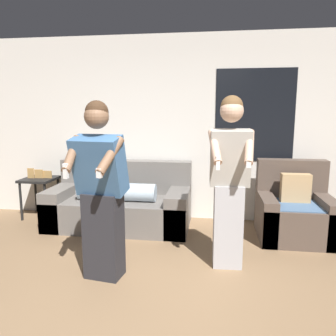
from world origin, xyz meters
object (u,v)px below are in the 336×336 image
(couch, at_px, (121,204))
(person_right, at_px, (229,181))
(side_table, at_px, (39,184))
(armchair, at_px, (294,212))
(person_left, at_px, (101,192))

(couch, distance_m, person_right, 1.91)
(couch, xyz_separation_m, side_table, (-1.33, 0.19, 0.22))
(couch, distance_m, armchair, 2.34)
(side_table, relative_size, person_right, 0.43)
(armchair, distance_m, person_left, 2.54)
(person_left, bearing_deg, armchair, 33.18)
(side_table, distance_m, person_right, 3.08)
(couch, distance_m, person_left, 1.61)
(person_right, bearing_deg, person_left, -160.67)
(side_table, xyz_separation_m, person_right, (2.79, -1.25, 0.39))
(side_table, bearing_deg, armchair, -4.90)
(armchair, xyz_separation_m, person_left, (-2.08, -1.36, 0.53))
(armchair, relative_size, side_table, 1.28)
(side_table, xyz_separation_m, person_left, (1.58, -1.68, 0.34))
(armchair, height_order, person_right, person_right)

